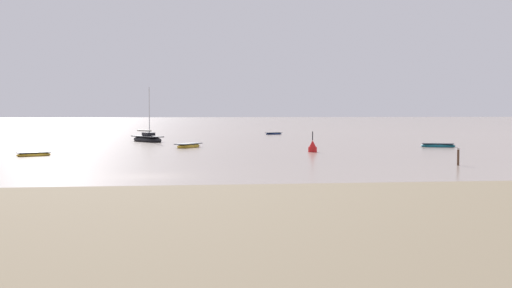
# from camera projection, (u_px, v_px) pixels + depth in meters

# --- Properties ---
(ground_plane) EXTENTS (800.00, 800.00, 0.00)m
(ground_plane) POSITION_uv_depth(u_px,v_px,m) (150.00, 176.00, 44.65)
(ground_plane) COLOR gray
(mudflat_shore) EXTENTS (331.06, 29.27, 0.15)m
(mudflat_shore) POSITION_uv_depth(u_px,v_px,m) (272.00, 231.00, 23.91)
(mudflat_shore) COLOR #7A6B51
(mudflat_shore) RESTS_ON ground
(sailboat_moored_0) EXTENTS (5.37, 7.17, 7.86)m
(sailboat_moored_0) POSITION_uv_depth(u_px,v_px,m) (147.00, 139.00, 94.50)
(sailboat_moored_0) COLOR black
(sailboat_moored_0) RESTS_ON ground
(rowboat_moored_0) EXTENTS (3.48, 2.36, 0.52)m
(rowboat_moored_0) POSITION_uv_depth(u_px,v_px,m) (274.00, 134.00, 123.15)
(rowboat_moored_0) COLOR navy
(rowboat_moored_0) RESTS_ON ground
(rowboat_moored_1) EXTENTS (3.64, 4.41, 0.68)m
(rowboat_moored_1) POSITION_uv_depth(u_px,v_px,m) (188.00, 146.00, 79.66)
(rowboat_moored_1) COLOR gold
(rowboat_moored_1) RESTS_ON ground
(rowboat_moored_2) EXTENTS (4.17, 2.78, 0.62)m
(rowboat_moored_2) POSITION_uv_depth(u_px,v_px,m) (438.00, 146.00, 80.59)
(rowboat_moored_2) COLOR #197084
(rowboat_moored_2) RESTS_ON ground
(rowboat_moored_3) EXTENTS (3.40, 2.66, 0.52)m
(rowboat_moored_3) POSITION_uv_depth(u_px,v_px,m) (34.00, 155.00, 64.64)
(rowboat_moored_3) COLOR gold
(rowboat_moored_3) RESTS_ON ground
(channel_buoy) EXTENTS (0.90, 0.90, 2.30)m
(channel_buoy) POSITION_uv_depth(u_px,v_px,m) (313.00, 148.00, 71.01)
(channel_buoy) COLOR red
(channel_buoy) RESTS_ON ground
(mooring_post_near) EXTENTS (0.22, 0.22, 1.50)m
(mooring_post_near) POSITION_uv_depth(u_px,v_px,m) (458.00, 157.00, 53.49)
(mooring_post_near) COLOR #4B3323
(mooring_post_near) RESTS_ON ground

